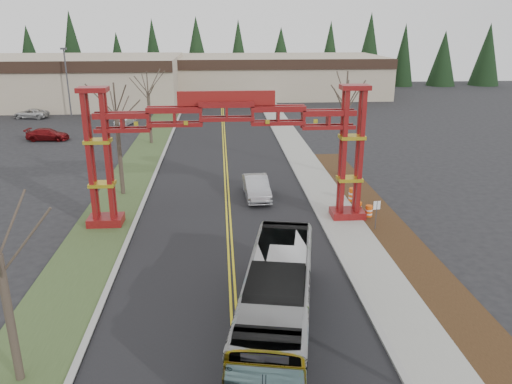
{
  "coord_description": "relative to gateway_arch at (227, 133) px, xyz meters",
  "views": [
    {
      "loc": [
        -0.44,
        -12.84,
        12.48
      ],
      "look_at": [
        1.55,
        14.26,
        3.3
      ],
      "focal_mm": 35.0,
      "sensor_mm": 36.0,
      "label": 1
    }
  ],
  "objects": [
    {
      "name": "retail_building_west",
      "position": [
        -30.0,
        53.96,
        -2.22
      ],
      "size": [
        46.0,
        22.3,
        7.5
      ],
      "color": "tan",
      "rests_on": "ground"
    },
    {
      "name": "retail_building_east",
      "position": [
        10.0,
        61.95,
        -2.47
      ],
      "size": [
        38.0,
        20.3,
        7.0
      ],
      "color": "tan",
      "rests_on": "ground"
    },
    {
      "name": "gateway_arch",
      "position": [
        0.0,
        0.0,
        0.0
      ],
      "size": [
        18.2,
        1.6,
        8.9
      ],
      "color": "#610C0F",
      "rests_on": "ground"
    },
    {
      "name": "grass_median",
      "position": [
        -8.0,
        7.0,
        -5.94
      ],
      "size": [
        4.0,
        110.0,
        0.08
      ],
      "primitive_type": "cube",
      "color": "#384D26",
      "rests_on": "ground"
    },
    {
      "name": "bare_tree_median_far",
      "position": [
        -8.0,
        23.54,
        -0.5
      ],
      "size": [
        3.33,
        3.33,
        7.71
      ],
      "color": "#382D26",
      "rests_on": "ground"
    },
    {
      "name": "sidewalk_right",
      "position": [
        7.6,
        7.0,
        -5.91
      ],
      "size": [
        2.6,
        110.0,
        0.14
      ],
      "primitive_type": "cube",
      "color": "gray",
      "rests_on": "ground"
    },
    {
      "name": "light_pole_far",
      "position": [
        -21.53,
        41.69,
        -0.55
      ],
      "size": [
        0.81,
        0.41,
        9.39
      ],
      "color": "#3F3F44",
      "rests_on": "ground"
    },
    {
      "name": "silver_sedan",
      "position": [
        2.19,
        4.66,
        -5.16
      ],
      "size": [
        1.99,
        5.05,
        1.64
      ],
      "primitive_type": "imported",
      "rotation": [
        0.0,
        0.0,
        0.05
      ],
      "color": "#A5A8AD",
      "rests_on": "ground"
    },
    {
      "name": "street_sign",
      "position": [
        9.24,
        -2.24,
        -4.55
      ],
      "size": [
        0.45,
        0.1,
        2.0
      ],
      "color": "#3F3F44",
      "rests_on": "ground"
    },
    {
      "name": "transit_bus",
      "position": [
        1.8,
        -12.65,
        -4.4
      ],
      "size": [
        4.77,
        11.64,
        3.16
      ],
      "primitive_type": "imported",
      "rotation": [
        0.0,
        0.0,
        -0.19
      ],
      "color": "#B7B9BF",
      "rests_on": "ground"
    },
    {
      "name": "bare_tree_right_far",
      "position": [
        10.0,
        9.82,
        0.54
      ],
      "size": [
        3.47,
        3.47,
        8.86
      ],
      "color": "#382D26",
      "rests_on": "ground"
    },
    {
      "name": "conifer_treeline",
      "position": [
        0.25,
        74.0,
        0.5
      ],
      "size": [
        116.1,
        5.6,
        13.0
      ],
      "color": "black",
      "rests_on": "ground"
    },
    {
      "name": "landscape_strip",
      "position": [
        10.2,
        -8.0,
        -5.92
      ],
      "size": [
        2.6,
        50.0,
        0.12
      ],
      "primitive_type": "cube",
      "color": "black",
      "rests_on": "ground"
    },
    {
      "name": "curb_left",
      "position": [
        -6.15,
        7.0,
        -5.91
      ],
      "size": [
        0.3,
        110.0,
        0.15
      ],
      "primitive_type": "cube",
      "color": "#989893",
      "rests_on": "ground"
    },
    {
      "name": "lane_line_right",
      "position": [
        0.12,
        7.0,
        -5.96
      ],
      "size": [
        0.12,
        100.0,
        0.01
      ],
      "primitive_type": "cube",
      "color": "gold",
      "rests_on": "road"
    },
    {
      "name": "road",
      "position": [
        -0.0,
        7.0,
        -5.97
      ],
      "size": [
        12.0,
        110.0,
        0.02
      ],
      "primitive_type": "cube",
      "color": "black",
      "rests_on": "ground"
    },
    {
      "name": "barrel_north",
      "position": [
        9.17,
        3.09,
        -5.44
      ],
      "size": [
        0.59,
        0.59,
        1.09
      ],
      "color": "#EA560D",
      "rests_on": "ground"
    },
    {
      "name": "parked_car_mid_a",
      "position": [
        -19.81,
        25.93,
        -5.31
      ],
      "size": [
        4.74,
        2.12,
        1.35
      ],
      "primitive_type": "imported",
      "rotation": [
        0.0,
        0.0,
        1.52
      ],
      "color": "maroon",
      "rests_on": "ground"
    },
    {
      "name": "barrel_mid",
      "position": [
        8.93,
        0.72,
        -5.54
      ],
      "size": [
        0.48,
        0.48,
        0.88
      ],
      "color": "#EA560D",
      "rests_on": "ground"
    },
    {
      "name": "parked_car_far_a",
      "position": [
        -12.66,
        34.12,
        -5.32
      ],
      "size": [
        2.37,
        4.22,
        1.32
      ],
      "primitive_type": "imported",
      "rotation": [
        0.0,
        0.0,
        -0.26
      ],
      "color": "#B6B7BE",
      "rests_on": "ground"
    },
    {
      "name": "parked_car_far_b",
      "position": [
        -26.6,
        40.28,
        -5.33
      ],
      "size": [
        5.02,
        2.97,
        1.31
      ],
      "primitive_type": "imported",
      "rotation": [
        0.0,
        0.0,
        4.54
      ],
      "color": "silver",
      "rests_on": "ground"
    },
    {
      "name": "bare_tree_median_mid",
      "position": [
        -8.0,
        6.19,
        0.33
      ],
      "size": [
        3.22,
        3.22,
        8.49
      ],
      "color": "#382D26",
      "rests_on": "ground"
    },
    {
      "name": "curb_right",
      "position": [
        6.15,
        7.0,
        -5.91
      ],
      "size": [
        0.3,
        110.0,
        0.15
      ],
      "primitive_type": "cube",
      "color": "#989893",
      "rests_on": "ground"
    },
    {
      "name": "lane_line_left",
      "position": [
        -0.12,
        7.0,
        -5.96
      ],
      "size": [
        0.12,
        100.0,
        0.01
      ],
      "primitive_type": "cube",
      "color": "gold",
      "rests_on": "road"
    },
    {
      "name": "barrel_south",
      "position": [
        9.46,
        -0.04,
        -5.54
      ],
      "size": [
        0.48,
        0.48,
        0.89
      ],
      "color": "#EA560D",
      "rests_on": "ground"
    }
  ]
}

